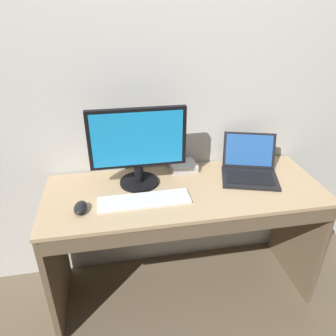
{
  "coord_description": "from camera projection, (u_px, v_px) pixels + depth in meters",
  "views": [
    {
      "loc": [
        -0.36,
        -1.46,
        1.69
      ],
      "look_at": [
        -0.1,
        0.0,
        0.9
      ],
      "focal_mm": 34.21,
      "sensor_mm": 36.0,
      "label": 1
    }
  ],
  "objects": [
    {
      "name": "ground_plane",
      "position": [
        182.0,
        286.0,
        2.12
      ],
      "size": [
        14.0,
        14.0,
        0.0
      ],
      "primitive_type": "plane",
      "color": "brown"
    },
    {
      "name": "back_wall",
      "position": [
        175.0,
        16.0,
        1.64
      ],
      "size": [
        4.54,
        0.04,
        3.21
      ],
      "primitive_type": "cube",
      "color": "silver",
      "rests_on": "ground"
    },
    {
      "name": "desk",
      "position": [
        185.0,
        222.0,
        1.84
      ],
      "size": [
        1.53,
        0.58,
        0.76
      ],
      "color": "tan",
      "rests_on": "ground"
    },
    {
      "name": "laptop_black",
      "position": [
        249.0,
        170.0,
        1.87
      ],
      "size": [
        0.39,
        0.39,
        0.22
      ],
      "color": "black",
      "rests_on": "desk"
    },
    {
      "name": "external_monitor",
      "position": [
        138.0,
        145.0,
        1.69
      ],
      "size": [
        0.51,
        0.22,
        0.44
      ],
      "color": "black",
      "rests_on": "desk"
    },
    {
      "name": "wired_keyboard",
      "position": [
        144.0,
        200.0,
        1.65
      ],
      "size": [
        0.48,
        0.14,
        0.02
      ],
      "color": "white",
      "rests_on": "desk"
    },
    {
      "name": "computer_mouse",
      "position": [
        80.0,
        208.0,
        1.56
      ],
      "size": [
        0.07,
        0.11,
        0.04
      ],
      "primitive_type": "ellipsoid",
      "rotation": [
        0.0,
        0.0,
        -0.1
      ],
      "color": "black",
      "rests_on": "desk"
    },
    {
      "name": "external_drive_box",
      "position": [
        183.0,
        166.0,
        1.95
      ],
      "size": [
        0.16,
        0.15,
        0.05
      ],
      "primitive_type": "cube",
      "rotation": [
        0.0,
        0.0,
        0.07
      ],
      "color": "silver",
      "rests_on": "desk"
    }
  ]
}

